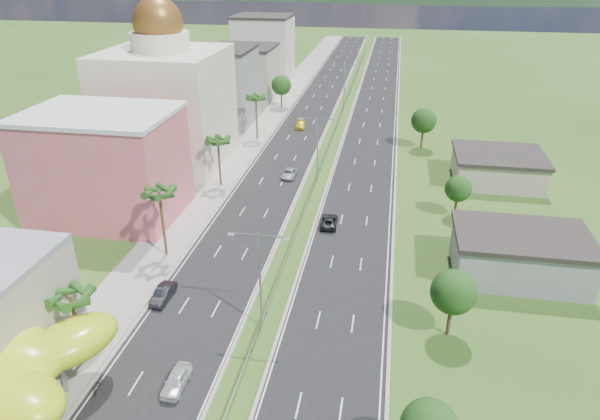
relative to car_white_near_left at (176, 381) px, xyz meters
The scene contains 30 objects.
ground 5.54m from the car_white_near_left, ahead, with size 500.00×500.00×0.00m, color #2D5119.
road_left 89.81m from the car_white_near_left, 91.29° to the left, with size 11.00×260.00×0.04m, color black.
road_right 90.72m from the car_white_near_left, 81.78° to the left, with size 11.00×260.00×0.04m, color black.
sidewalk_left 90.52m from the car_white_near_left, 97.31° to the left, with size 7.00×260.00×0.12m, color gray.
median_guardrail 71.98m from the car_white_near_left, 85.64° to the left, with size 0.10×216.06×0.76m.
streetlight_median_b 12.70m from the car_white_near_left, 60.76° to the left, with size 6.04×0.25×11.00m.
streetlight_median_c 50.44m from the car_white_near_left, 83.72° to the left, with size 6.04×0.25×11.00m.
streetlight_median_d 95.13m from the car_white_near_left, 86.69° to the left, with size 6.04×0.25×11.00m.
streetlight_median_e 140.02m from the car_white_near_left, 87.76° to the left, with size 6.04×0.25×11.00m.
pink_shophouse 39.53m from the car_white_near_left, 125.32° to the left, with size 20.00×15.00×15.00m, color #D8586D.
domed_building 60.17m from the car_white_near_left, 112.35° to the left, with size 20.00×20.00×28.70m.
midrise_grey 82.95m from the car_white_near_left, 105.10° to the left, with size 16.00×15.00×16.00m, color gray.
midrise_beige 104.19m from the car_white_near_left, 101.94° to the left, with size 16.00×15.00×13.00m, color #A8A28B.
midrise_white 126.89m from the car_white_near_left, 99.79° to the left, with size 16.00×15.00×18.00m, color silver.
shed_near 41.69m from the car_white_near_left, 36.51° to the left, with size 15.00×10.00×5.00m, color gray.
shed_far 65.28m from the car_white_near_left, 57.07° to the left, with size 14.00×12.00×4.40m, color #A8A28B.
palm_tree_b 11.96m from the car_white_near_left, 169.91° to the left, with size 3.60×3.60×8.10m.
palm_tree_c 25.19m from the car_white_near_left, 114.71° to the left, with size 3.60×3.60×9.60m.
palm_tree_d 46.39m from the car_white_near_left, 102.62° to the left, with size 3.60×3.60×8.60m.
palm_tree_e 70.90m from the car_white_near_left, 98.17° to the left, with size 3.60×3.60×9.40m.
leafy_tree_lfar 95.43m from the car_white_near_left, 96.04° to the left, with size 4.90×4.90×8.05m.
leafy_tree_rb 27.52m from the car_white_near_left, 25.71° to the left, with size 4.55×4.55×7.47m.
leafy_tree_rc 48.48m from the car_white_near_left, 55.37° to the left, with size 3.85×3.85×6.33m.
leafy_tree_rd 73.78m from the car_white_near_left, 71.41° to the left, with size 4.90×4.90×8.05m.
car_white_near_left is the anchor object (origin of this frame).
car_dark_left 14.07m from the car_white_near_left, 117.53° to the left, with size 1.58×4.52×1.49m, color black.
car_silver_mid_left 50.28m from the car_white_near_left, 89.33° to the left, with size 2.17×4.70×1.31m, color #A0A3A8.
car_yellow_far_left 79.00m from the car_white_near_left, 91.81° to the left, with size 2.09×5.15×1.50m, color gold.
car_dark_far_right 34.89m from the car_white_near_left, 74.11° to the left, with size 2.29×4.98×1.38m, color black.
motorcycle 6.94m from the car_white_near_left, 166.94° to the right, with size 0.59×1.95×1.24m, color black.
Camera 1 is at (11.67, -33.53, 35.37)m, focal length 32.00 mm.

